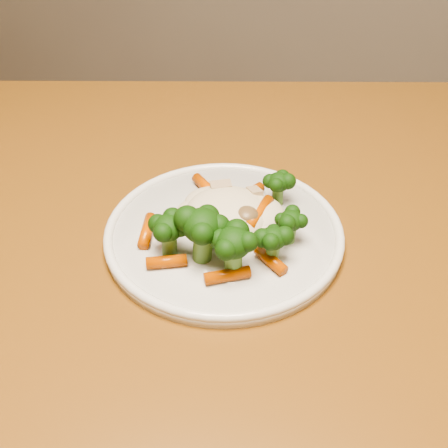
{
  "coord_description": "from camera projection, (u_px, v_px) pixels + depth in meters",
  "views": [
    {
      "loc": [
        0.47,
        -0.44,
        1.14
      ],
      "look_at": [
        0.35,
        -0.0,
        0.77
      ],
      "focal_mm": 45.0,
      "sensor_mm": 36.0,
      "label": 1
    }
  ],
  "objects": [
    {
      "name": "dining_table",
      "position": [
        204.0,
        294.0,
        0.69
      ],
      "size": [
        1.22,
        0.96,
        0.75
      ],
      "rotation": [
        0.0,
        0.0,
        0.24
      ],
      "color": "brown",
      "rests_on": "ground"
    },
    {
      "name": "plate",
      "position": [
        224.0,
        235.0,
        0.59
      ],
      "size": [
        0.25,
        0.25,
        0.01
      ],
      "primitive_type": "cylinder",
      "color": "silver",
      "rests_on": "dining_table"
    },
    {
      "name": "meal",
      "position": [
        227.0,
        224.0,
        0.56
      ],
      "size": [
        0.17,
        0.17,
        0.05
      ],
      "color": "beige",
      "rests_on": "plate"
    }
  ]
}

